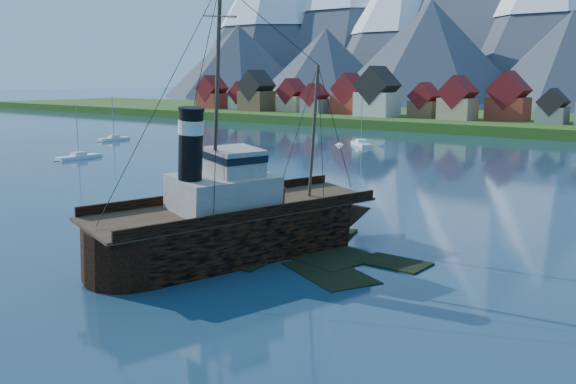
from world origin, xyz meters
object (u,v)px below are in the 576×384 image
Objects in this scene: tugboat_wreck at (248,220)px; sailboat_a at (79,158)px; sailboat_c at (361,144)px; sailboat_b at (114,139)px.

sailboat_a is (-74.82, 31.52, -2.98)m from tugboat_wreck.
sailboat_b is at bearing 158.45° from sailboat_c.
tugboat_wreck is at bearing -113.00° from sailboat_c.
sailboat_a is at bearing -44.02° from sailboat_b.
sailboat_c is (-42.67, 88.96, -2.95)m from tugboat_wreck.
sailboat_a is 37.90m from sailboat_b.
tugboat_wreck is at bearing -27.25° from sailboat_b.
sailboat_a is at bearing 169.86° from tugboat_wreck.
sailboat_c reaches higher than sailboat_b.
tugboat_wreck is 2.56× the size of sailboat_c.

